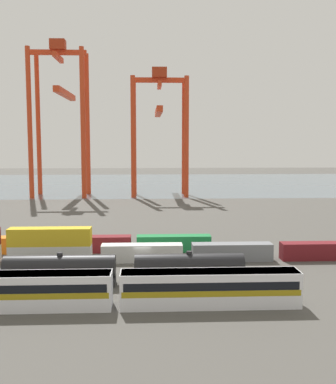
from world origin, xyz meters
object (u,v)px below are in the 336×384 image
(gantry_crane_west, at_px, (61,105))
(gantry_crane_central, at_px, (159,120))
(passenger_train, at_px, (116,288))
(shipping_container_2, at_px, (50,254))
(shipping_container_5, at_px, (232,252))
(freight_tank_row, at_px, (60,270))

(gantry_crane_west, distance_m, gantry_crane_central, 32.86)
(passenger_train, height_order, shipping_container_2, passenger_train)
(passenger_train, xyz_separation_m, gantry_crane_central, (7.55, 107.46, 23.06))
(shipping_container_5, xyz_separation_m, gantry_crane_west, (-41.13, 87.85, 28.66))
(shipping_container_2, relative_size, gantry_crane_west, 0.24)
(shipping_container_5, bearing_deg, freight_tank_row, -154.46)
(passenger_train, xyz_separation_m, shipping_container_5, (16.16, 19.33, -0.84))
(passenger_train, bearing_deg, shipping_container_2, 119.63)
(passenger_train, bearing_deg, gantry_crane_central, 85.98)
(shipping_container_5, height_order, gantry_crane_central, gantry_crane_central)
(passenger_train, height_order, gantry_crane_central, gantry_crane_central)
(passenger_train, distance_m, gantry_crane_central, 110.17)
(gantry_crane_west, bearing_deg, shipping_container_2, -80.97)
(passenger_train, xyz_separation_m, shipping_container_2, (-11.00, 19.33, -0.84))
(freight_tank_row, distance_m, shipping_container_2, 11.85)
(gantry_crane_central, bearing_deg, passenger_train, -94.02)
(passenger_train, relative_size, shipping_container_5, 3.29)
(shipping_container_2, relative_size, gantry_crane_central, 0.29)
(freight_tank_row, xyz_separation_m, shipping_container_2, (-3.53, 11.30, -0.65))
(shipping_container_5, bearing_deg, shipping_container_2, 180.00)
(freight_tank_row, relative_size, gantry_crane_west, 0.91)
(freight_tank_row, relative_size, shipping_container_2, 3.80)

